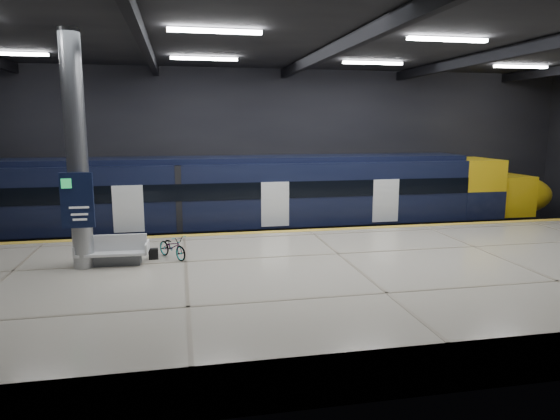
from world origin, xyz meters
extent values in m
plane|color=black|center=(0.00, 0.00, 0.00)|extent=(30.00, 30.00, 0.00)
cube|color=black|center=(0.00, 8.00, 4.00)|extent=(30.00, 0.10, 8.00)
cube|color=black|center=(0.00, -8.00, 4.00)|extent=(30.00, 0.10, 8.00)
cube|color=black|center=(0.00, 0.00, 8.00)|extent=(30.00, 16.00, 0.10)
cube|color=black|center=(-6.00, 0.00, 7.75)|extent=(0.25, 16.00, 0.40)
cube|color=black|center=(0.00, 0.00, 7.75)|extent=(0.25, 16.00, 0.40)
cube|color=black|center=(6.00, 0.00, 7.75)|extent=(0.25, 16.00, 0.40)
cube|color=white|center=(-4.00, -2.00, 7.88)|extent=(2.60, 0.18, 0.10)
cube|color=white|center=(3.00, -2.00, 7.88)|extent=(2.60, 0.18, 0.10)
cube|color=white|center=(-11.00, 4.00, 7.88)|extent=(2.60, 0.18, 0.10)
cube|color=white|center=(-4.00, 4.00, 7.88)|extent=(2.60, 0.18, 0.10)
cube|color=white|center=(3.00, 4.00, 7.88)|extent=(2.60, 0.18, 0.10)
cube|color=white|center=(10.00, 4.00, 7.88)|extent=(2.60, 0.18, 0.10)
cube|color=#C0B3A3|center=(0.00, -2.50, 0.55)|extent=(30.00, 11.00, 1.10)
cube|color=gold|center=(0.00, 2.75, 1.11)|extent=(30.00, 0.40, 0.01)
cube|color=gray|center=(0.00, 4.78, 0.08)|extent=(30.00, 0.08, 0.16)
cube|color=gray|center=(0.00, 6.22, 0.08)|extent=(30.00, 0.08, 0.16)
cube|color=black|center=(-4.16, 5.50, 0.55)|extent=(24.00, 2.58, 0.80)
cube|color=black|center=(-4.16, 5.50, 2.33)|extent=(24.00, 2.80, 2.75)
cube|color=black|center=(-4.16, 5.50, 3.82)|extent=(24.00, 2.30, 0.24)
cube|color=black|center=(-4.16, 4.09, 2.60)|extent=(24.00, 0.04, 0.70)
cube|color=white|center=(-1.16, 4.08, 2.00)|extent=(1.20, 0.05, 1.90)
cube|color=yellow|center=(8.84, 5.50, 2.33)|extent=(2.00, 2.80, 2.75)
ellipsoid|color=yellow|center=(11.44, 5.50, 1.85)|extent=(3.60, 2.52, 1.90)
cube|color=black|center=(9.14, 5.50, 2.50)|extent=(1.60, 2.38, 0.80)
cube|color=#595B60|center=(-7.18, -0.89, 1.25)|extent=(1.67, 0.59, 0.31)
cube|color=white|center=(-7.18, -0.89, 1.49)|extent=(2.10, 0.97, 0.08)
cube|color=white|center=(-7.18, -0.89, 1.78)|extent=(2.07, 0.18, 0.52)
cube|color=white|center=(-8.21, -0.84, 1.62)|extent=(0.10, 0.88, 0.31)
cube|color=white|center=(-6.15, -0.94, 1.62)|extent=(0.10, 0.88, 0.31)
imported|color=#99999E|center=(-5.40, -0.50, 1.48)|extent=(1.22, 1.49, 0.76)
cube|color=black|center=(-6.00, -0.50, 1.28)|extent=(0.31, 0.19, 0.35)
cylinder|color=#9EA0A5|center=(-8.00, -1.00, 4.55)|extent=(0.60, 0.60, 6.90)
cube|color=#0E1635|center=(-8.00, -1.42, 3.20)|extent=(0.90, 0.12, 1.60)
camera|label=1|loc=(-5.09, -16.42, 5.36)|focal=32.00mm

